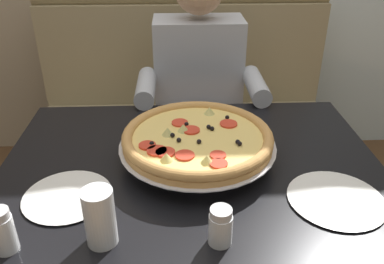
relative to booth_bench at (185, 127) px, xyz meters
The scene contains 10 objects.
booth_bench is the anchor object (origin of this frame).
dining_table 0.94m from the booth_bench, 90.00° to the right, with size 1.17×0.88×0.75m.
diner_main 0.41m from the booth_bench, 76.88° to the right, with size 0.54×0.64×1.27m.
pizza 0.98m from the booth_bench, 88.88° to the right, with size 0.48×0.48×0.11m.
shaker_pepper_flakes 1.29m from the booth_bench, 87.64° to the right, with size 0.06×0.06×0.10m.
shaker_oregano 1.37m from the booth_bench, 109.50° to the right, with size 0.05×0.05×0.11m.
plate_near_left 1.21m from the booth_bench, 70.93° to the right, with size 0.26×0.26×0.02m.
plate_near_right 1.16m from the booth_bench, 108.17° to the right, with size 0.24×0.24×0.02m.
drinking_glass 1.31m from the booth_bench, 100.37° to the right, with size 0.07×0.07×0.15m.
patio_chair 1.91m from the booth_bench, 43.15° to the left, with size 0.43×0.43×0.86m.
Camera 1 is at (-0.04, -1.02, 1.43)m, focal length 37.38 mm.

